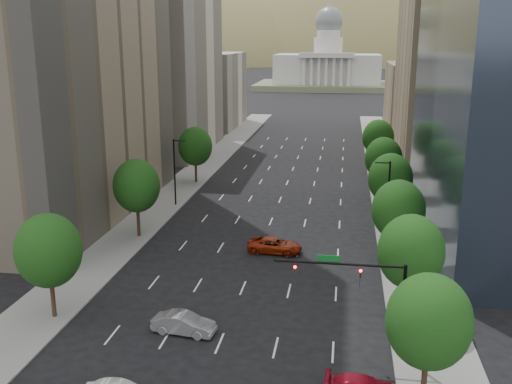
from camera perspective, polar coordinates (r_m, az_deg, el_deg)
The scene contains 22 objects.
sidewalk_left at distance 75.76m, azimuth -10.26°, elevation -2.22°, with size 6.00×200.00×0.15m, color slate.
sidewalk_right at distance 72.16m, azimuth 13.78°, elevation -3.28°, with size 6.00×200.00×0.15m, color slate.
midrise_cream_left at distance 116.45m, azimuth -8.29°, elevation 12.48°, with size 14.00×30.00×35.00m, color beige.
filler_left at distance 148.83m, azimuth -4.46°, elevation 9.79°, with size 14.00×26.00×18.00m, color beige.
parking_tan_right at distance 109.86m, azimuth 17.56°, elevation 10.52°, with size 14.00×30.00×30.00m, color #8C7759.
filler_right at distance 143.04m, azimuth 15.41°, elevation 8.70°, with size 14.00×26.00×16.00m, color #8C7759.
tree_right_0 at distance 37.69m, azimuth 16.36°, elevation -11.93°, with size 5.20×5.20×8.39m.
tree_right_1 at distance 47.59m, azimuth 14.74°, elevation -5.62°, with size 5.20×5.20×8.75m.
tree_right_2 at distance 58.98m, azimuth 13.60°, elevation -1.71°, with size 5.20×5.20×8.61m.
tree_right_3 at distance 70.48m, azimuth 12.85°, elevation 1.26°, with size 5.20×5.20×8.89m.
tree_right_4 at distance 84.22m, azimuth 12.21°, elevation 3.18°, with size 5.20×5.20×8.46m.
tree_right_5 at distance 99.88m, azimuth 11.72°, elevation 5.17°, with size 5.20×5.20×8.75m.
tree_left_0 at distance 49.06m, azimuth -19.41°, elevation -5.37°, with size 5.20×5.20×8.75m.
tree_left_1 at distance 66.45m, azimuth -11.47°, elevation 0.59°, with size 5.20×5.20×8.97m.
tree_left_2 at distance 90.79m, azimuth -5.89°, elevation 4.41°, with size 5.20×5.20×8.68m.
streetlight_rn at distance 65.86m, azimuth 12.59°, elevation -0.61°, with size 1.70×0.20×9.00m.
streetlight_ln at distance 78.53m, azimuth -7.83°, elevation 2.09°, with size 1.70×0.20×9.00m.
traffic_signal at distance 41.96m, azimuth 10.72°, elevation -9.05°, with size 9.12×0.40×7.38m.
capitol at distance 258.60m, azimuth 6.92°, elevation 11.76°, with size 60.00×40.00×35.20m.
foothills at distance 611.29m, azimuth 11.23°, elevation 8.94°, with size 720.00×413.00×263.00m.
car_silver at distance 46.30m, azimuth -6.99°, elevation -12.50°, with size 1.69×4.86×1.60m, color gray.
car_red_far at distance 61.98m, azimuth 1.83°, elevation -5.17°, with size 2.62×5.67×1.58m, color maroon.
Camera 1 is at (8.60, -8.41, 21.98)m, focal length 41.41 mm.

